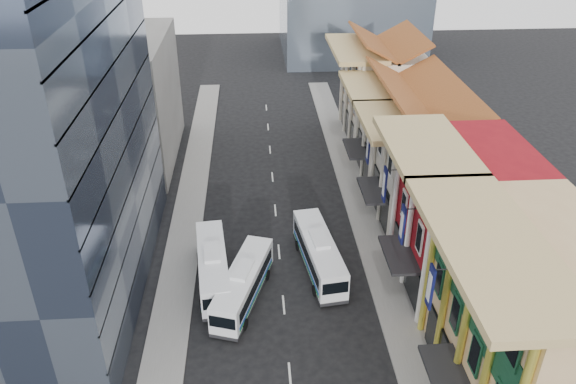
{
  "coord_description": "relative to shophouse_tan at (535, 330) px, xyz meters",
  "views": [
    {
      "loc": [
        -1.84,
        -18.25,
        28.95
      ],
      "look_at": [
        0.85,
        22.85,
        5.53
      ],
      "focal_mm": 35.0,
      "sensor_mm": 36.0,
      "label": 1
    }
  ],
  "objects": [
    {
      "name": "shophouse_red",
      "position": [
        0.0,
        12.0,
        0.0
      ],
      "size": [
        8.0,
        10.0,
        12.0
      ],
      "primitive_type": "cube",
      "color": "maroon",
      "rests_on": "ground"
    },
    {
      "name": "office_tower",
      "position": [
        -31.0,
        14.0,
        9.0
      ],
      "size": [
        12.0,
        26.0,
        30.0
      ],
      "primitive_type": "cube",
      "color": "#39445B",
      "rests_on": "ground"
    },
    {
      "name": "shophouse_tan",
      "position": [
        0.0,
        0.0,
        0.0
      ],
      "size": [
        8.0,
        14.0,
        12.0
      ],
      "primitive_type": "cube",
      "color": "tan",
      "rests_on": "ground"
    },
    {
      "name": "bus_left_near",
      "position": [
        -17.05,
        10.86,
        -4.47
      ],
      "size": [
        5.02,
        9.75,
        3.05
      ],
      "primitive_type": null,
      "rotation": [
        0.0,
        0.0,
        -0.31
      ],
      "color": "white",
      "rests_on": "ground"
    },
    {
      "name": "bus_left_far",
      "position": [
        -19.5,
        13.16,
        -4.43
      ],
      "size": [
        3.32,
        9.97,
        3.14
      ],
      "primitive_type": null,
      "rotation": [
        0.0,
        0.0,
        0.11
      ],
      "color": "white",
      "rests_on": "ground"
    },
    {
      "name": "shophouse_cream_mid",
      "position": [
        0.0,
        30.5,
        -1.0
      ],
      "size": [
        8.0,
        9.0,
        10.0
      ],
      "primitive_type": "cube",
      "color": "beige",
      "rests_on": "ground"
    },
    {
      "name": "shophouse_cream_far",
      "position": [
        0.0,
        41.0,
        -0.5
      ],
      "size": [
        8.0,
        12.0,
        11.0
      ],
      "primitive_type": "cube",
      "color": "beige",
      "rests_on": "ground"
    },
    {
      "name": "sidewalk_left",
      "position": [
        -22.5,
        17.0,
        -5.92
      ],
      "size": [
        3.0,
        90.0,
        0.15
      ],
      "primitive_type": "cube",
      "color": "slate",
      "rests_on": "ground"
    },
    {
      "name": "shophouse_cream_near",
      "position": [
        0.0,
        21.5,
        -1.0
      ],
      "size": [
        8.0,
        9.0,
        10.0
      ],
      "primitive_type": "cube",
      "color": "beige",
      "rests_on": "ground"
    },
    {
      "name": "bus_right",
      "position": [
        -10.81,
        14.36,
        -4.39
      ],
      "size": [
        3.67,
        10.24,
        3.21
      ],
      "primitive_type": null,
      "rotation": [
        0.0,
        0.0,
        0.13
      ],
      "color": "white",
      "rests_on": "ground"
    },
    {
      "name": "office_block_far",
      "position": [
        -30.0,
        37.0,
        1.0
      ],
      "size": [
        10.0,
        18.0,
        14.0
      ],
      "primitive_type": "cube",
      "color": "gray",
      "rests_on": "ground"
    },
    {
      "name": "sidewalk_right",
      "position": [
        -5.5,
        17.0,
        -5.92
      ],
      "size": [
        3.0,
        90.0,
        0.15
      ],
      "primitive_type": "cube",
      "color": "slate",
      "rests_on": "ground"
    }
  ]
}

